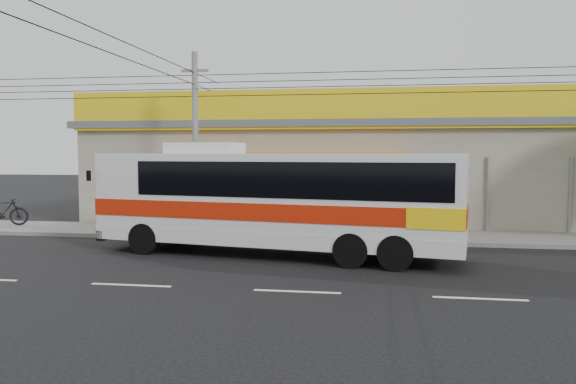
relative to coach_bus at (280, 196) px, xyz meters
name	(u,v)px	position (x,y,z in m)	size (l,w,h in m)	color
ground	(310,269)	(1.14, -1.81, -1.86)	(120.00, 120.00, 0.00)	black
sidewalk	(329,235)	(1.14, 4.19, -1.78)	(30.00, 3.20, 0.15)	slate
lane_markings	(297,292)	(1.14, -4.31, -1.86)	(50.00, 0.12, 0.01)	silver
storefront_building	(339,171)	(1.14, 9.73, 0.44)	(22.60, 9.20, 5.70)	gray
coach_bus	(280,196)	(0.00, 0.00, 0.00)	(11.52, 4.28, 3.47)	silver
motorbike_red	(203,221)	(-3.36, 2.90, -1.20)	(0.68, 1.96, 1.03)	maroon
motorbike_dark	(3,212)	(-12.30, 4.16, -1.12)	(0.55, 1.95, 1.17)	black
utility_pole	(195,85)	(-3.84, 3.59, 3.84)	(34.00, 14.00, 6.90)	slate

